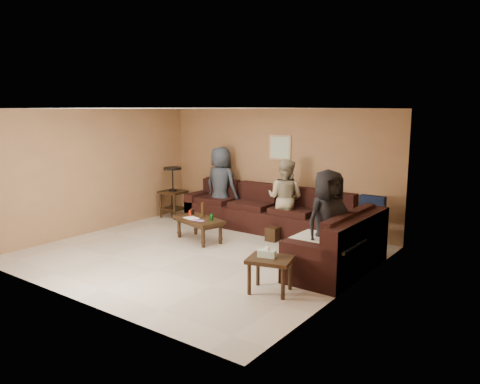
# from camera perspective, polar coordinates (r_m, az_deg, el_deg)

# --- Properties ---
(room) EXTENTS (5.60, 5.50, 2.50)m
(room) POSITION_cam_1_polar(r_m,az_deg,el_deg) (7.93, -5.10, 4.04)
(room) COLOR beige
(room) RESTS_ON ground
(sectional_sofa) EXTENTS (4.65, 2.90, 0.97)m
(sectional_sofa) POSITION_cam_1_polar(r_m,az_deg,el_deg) (8.91, 5.48, -4.04)
(sectional_sofa) COLOR black
(sectional_sofa) RESTS_ON ground
(coffee_table) EXTENTS (1.16, 0.80, 0.72)m
(coffee_table) POSITION_cam_1_polar(r_m,az_deg,el_deg) (8.98, -5.01, -3.59)
(coffee_table) COLOR black
(coffee_table) RESTS_ON ground
(end_table_left) EXTENTS (0.55, 0.55, 1.17)m
(end_table_left) POSITION_cam_1_polar(r_m,az_deg,el_deg) (10.97, -8.17, 0.10)
(end_table_left) COLOR black
(end_table_left) RESTS_ON ground
(side_table_right) EXTENTS (0.70, 0.62, 0.64)m
(side_table_right) POSITION_cam_1_polar(r_m,az_deg,el_deg) (6.47, 3.64, -8.58)
(side_table_right) COLOR black
(side_table_right) RESTS_ON ground
(waste_bin) EXTENTS (0.23, 0.23, 0.26)m
(waste_bin) POSITION_cam_1_polar(r_m,az_deg,el_deg) (9.00, 3.98, -5.15)
(waste_bin) COLOR black
(waste_bin) RESTS_ON ground
(wall_art) EXTENTS (0.52, 0.04, 0.52)m
(wall_art) POSITION_cam_1_polar(r_m,az_deg,el_deg) (9.86, 4.90, 5.43)
(wall_art) COLOR tan
(wall_art) RESTS_ON ground
(person_left) EXTENTS (0.85, 0.58, 1.68)m
(person_left) POSITION_cam_1_polar(r_m,az_deg,el_deg) (10.35, -2.35, 0.88)
(person_left) COLOR #303743
(person_left) RESTS_ON ground
(person_middle) EXTENTS (0.81, 0.66, 1.53)m
(person_middle) POSITION_cam_1_polar(r_m,az_deg,el_deg) (9.24, 5.52, -0.73)
(person_middle) COLOR tan
(person_middle) RESTS_ON ground
(person_right) EXTENTS (0.78, 0.92, 1.61)m
(person_right) POSITION_cam_1_polar(r_m,az_deg,el_deg) (7.19, 10.63, -3.64)
(person_right) COLOR black
(person_right) RESTS_ON ground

